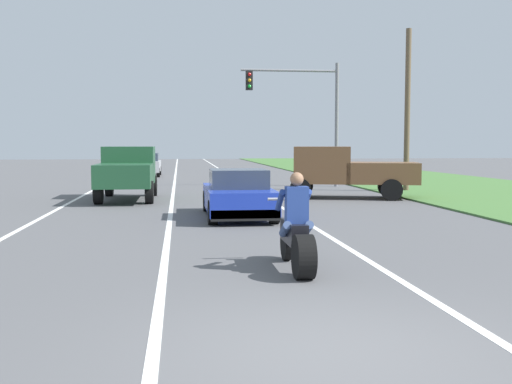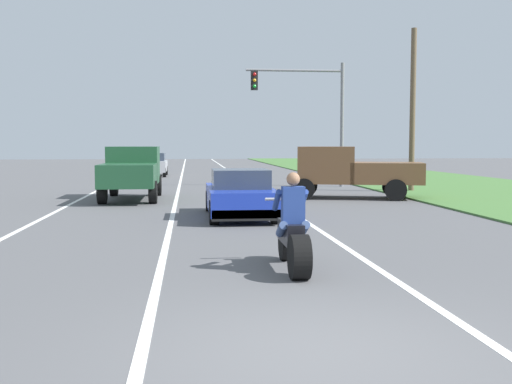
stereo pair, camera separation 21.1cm
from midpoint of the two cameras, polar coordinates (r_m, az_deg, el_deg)
name	(u,v)px [view 2 (the right image)]	position (r m, az deg, el deg)	size (l,w,h in m)	color
ground_plane	(323,353)	(6.32, 7.27, -14.69)	(160.00, 160.00, 0.00)	#565659
lane_stripe_left_solid	(90,194)	(26.18, -15.01, -0.19)	(0.14, 120.00, 0.01)	white
lane_stripe_right_solid	(262,193)	(26.08, 0.82, -0.05)	(0.14, 120.00, 0.01)	white
lane_stripe_centre_dashed	(178,193)	(25.88, -7.11, -0.12)	(0.14, 120.00, 0.01)	white
grass_verge_right	(487,190)	(29.11, 21.00, 0.18)	(10.00, 120.00, 0.06)	#477538
motorcycle_with_rider	(293,235)	(9.95, 4.08, -4.06)	(0.70, 2.21, 1.62)	black
sports_car_blue	(240,195)	(17.27, -1.16, -0.29)	(1.84, 4.30, 1.37)	#1E38B2
pickup_truck_left_lane_dark_green	(132,170)	(23.18, -11.30, 2.02)	(2.02, 4.80, 1.98)	#1E4C2D
pickup_truck_right_shoulder_brown	(351,169)	(23.61, 9.15, 2.10)	(5.14, 3.14, 1.98)	brown
traffic_light_mast_near	(312,104)	(29.85, 5.49, 8.20)	(4.79, 0.34, 6.00)	gray
utility_pole_roadside	(413,111)	(27.49, 14.65, 7.37)	(0.24, 0.24, 7.04)	brown
distant_car_far_ahead	(153,164)	(40.12, -9.48, 2.58)	(1.80, 4.00, 1.50)	#B2B2B7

